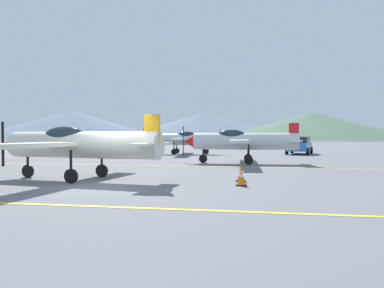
% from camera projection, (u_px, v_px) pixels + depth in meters
% --- Properties ---
extents(ground_plane, '(400.00, 400.00, 0.00)m').
position_uv_depth(ground_plane, '(112.00, 185.00, 12.44)').
color(ground_plane, slate).
extents(apron_line_near, '(80.00, 0.16, 0.01)m').
position_uv_depth(apron_line_near, '(54.00, 205.00, 8.81)').
color(apron_line_near, yellow).
rests_on(apron_line_near, ground_plane).
extents(apron_line_far, '(80.00, 0.16, 0.01)m').
position_uv_depth(apron_line_far, '(166.00, 166.00, 20.12)').
color(apron_line_far, yellow).
rests_on(apron_line_far, ground_plane).
extents(airplane_near, '(7.29, 8.37, 2.50)m').
position_uv_depth(airplane_near, '(77.00, 144.00, 13.88)').
color(airplane_near, silver).
rests_on(airplane_near, ground_plane).
extents(airplane_mid, '(7.23, 8.33, 2.50)m').
position_uv_depth(airplane_mid, '(241.00, 141.00, 22.05)').
color(airplane_mid, silver).
rests_on(airplane_mid, ground_plane).
extents(airplane_far, '(7.28, 8.36, 2.50)m').
position_uv_depth(airplane_far, '(180.00, 139.00, 32.68)').
color(airplane_far, silver).
rests_on(airplane_far, ground_plane).
extents(car_sedan, '(2.86, 4.62, 1.62)m').
position_uv_depth(car_sedan, '(299.00, 145.00, 32.85)').
color(car_sedan, '#3372BF').
rests_on(car_sedan, ground_plane).
extents(traffic_cone_front, '(0.36, 0.36, 0.59)m').
position_uv_depth(traffic_cone_front, '(241.00, 177.00, 12.23)').
color(traffic_cone_front, black).
rests_on(traffic_cone_front, ground_plane).
extents(traffic_cone_side, '(0.36, 0.36, 0.59)m').
position_uv_depth(traffic_cone_side, '(241.00, 174.00, 13.39)').
color(traffic_cone_side, black).
rests_on(traffic_cone_side, ground_plane).
extents(hill_left, '(80.21, 80.21, 12.35)m').
position_uv_depth(hill_left, '(72.00, 125.00, 151.56)').
color(hill_left, slate).
rests_on(hill_left, ground_plane).
extents(hill_centerleft, '(87.16, 87.16, 12.39)m').
position_uv_depth(hill_centerleft, '(203.00, 126.00, 169.10)').
color(hill_centerleft, slate).
rests_on(hill_centerleft, ground_plane).
extents(hill_centerright, '(74.20, 74.20, 10.44)m').
position_uv_depth(hill_centerright, '(313.00, 126.00, 133.30)').
color(hill_centerright, '#4C6651').
rests_on(hill_centerright, ground_plane).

